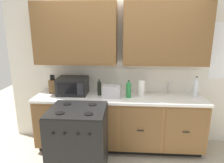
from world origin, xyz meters
name	(u,v)px	position (x,y,z in m)	size (l,w,h in m)	color
ground_plane	(118,157)	(0.00, 0.00, 0.00)	(8.00, 8.00, 0.00)	#B2A893
wall_unit	(120,48)	(0.00, 0.50, 1.66)	(3.89, 0.40, 2.53)	silver
counter_run	(119,122)	(0.00, 0.30, 0.47)	(2.72, 0.64, 0.92)	black
stove_range	(79,140)	(-0.54, -0.33, 0.47)	(0.76, 0.68, 0.95)	black
microwave	(73,86)	(-0.77, 0.36, 1.06)	(0.48, 0.37, 0.28)	black
toaster	(111,92)	(-0.12, 0.24, 1.01)	(0.28, 0.18, 0.19)	#B7B7BC
knife_block	(53,86)	(-1.12, 0.43, 1.03)	(0.11, 0.14, 0.31)	brown
sink_faucet	(168,87)	(0.81, 0.51, 1.02)	(0.02, 0.02, 0.20)	#B2B5BA
paper_towel_roll	(141,88)	(0.35, 0.37, 1.05)	(0.12, 0.12, 0.26)	white
bottle_dark	(99,87)	(-0.32, 0.34, 1.05)	(0.06, 0.06, 0.27)	black
bottle_green	(129,89)	(0.15, 0.25, 1.05)	(0.08, 0.08, 0.28)	#237A38
bottle_clear	(196,87)	(1.21, 0.36, 1.08)	(0.07, 0.07, 0.33)	silver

